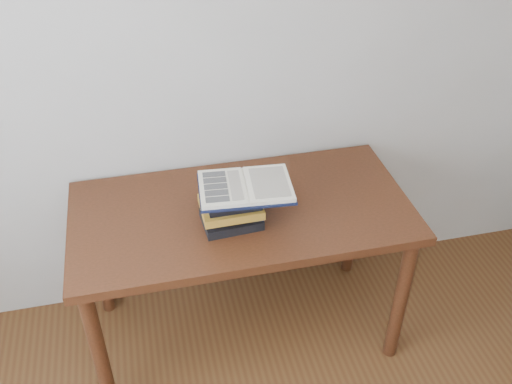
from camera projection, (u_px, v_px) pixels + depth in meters
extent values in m
cube|color=#AEADA5|center=(208.00, 41.00, 2.24)|extent=(3.50, 0.04, 2.60)
cube|color=#4B2212|center=(242.00, 212.00, 2.31)|extent=(1.37, 0.69, 0.04)
cylinder|color=#4B2212|center=(99.00, 354.00, 2.20)|extent=(0.06, 0.06, 0.70)
cylinder|color=#4B2212|center=(401.00, 300.00, 2.42)|extent=(0.06, 0.06, 0.70)
cylinder|color=#4B2212|center=(98.00, 256.00, 2.64)|extent=(0.06, 0.06, 0.70)
cylinder|color=#4B2212|center=(353.00, 218.00, 2.87)|extent=(0.06, 0.06, 0.70)
cube|color=black|center=(231.00, 219.00, 2.22)|extent=(0.23, 0.18, 0.04)
cube|color=#18254A|center=(236.00, 209.00, 2.21)|extent=(0.19, 0.15, 0.03)
cube|color=#AF8A27|center=(231.00, 207.00, 2.17)|extent=(0.23, 0.18, 0.03)
cube|color=black|center=(233.00, 199.00, 2.16)|extent=(0.20, 0.15, 0.03)
cube|color=maroon|center=(236.00, 190.00, 2.15)|extent=(0.22, 0.19, 0.03)
cube|color=black|center=(245.00, 189.00, 2.13)|extent=(0.37, 0.27, 0.01)
cube|color=beige|center=(222.00, 188.00, 2.11)|extent=(0.19, 0.24, 0.02)
cube|color=beige|center=(269.00, 184.00, 2.13)|extent=(0.19, 0.24, 0.02)
cylinder|color=beige|center=(245.00, 186.00, 2.12)|extent=(0.03, 0.23, 0.01)
cube|color=black|center=(214.00, 174.00, 2.16)|extent=(0.09, 0.04, 0.00)
cube|color=black|center=(215.00, 180.00, 2.13)|extent=(0.09, 0.04, 0.00)
cube|color=black|center=(216.00, 186.00, 2.10)|extent=(0.09, 0.04, 0.00)
cube|color=black|center=(217.00, 193.00, 2.07)|extent=(0.09, 0.04, 0.00)
cube|color=black|center=(218.00, 199.00, 2.04)|extent=(0.09, 0.04, 0.00)
cube|color=beige|center=(235.00, 185.00, 2.11)|extent=(0.06, 0.19, 0.00)
cube|color=beige|center=(269.00, 182.00, 2.12)|extent=(0.15, 0.20, 0.00)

